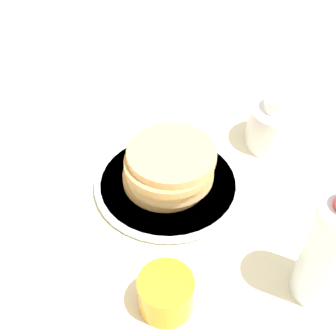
% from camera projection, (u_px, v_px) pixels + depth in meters
% --- Properties ---
extents(ground_plane, '(4.00, 4.00, 0.00)m').
position_uv_depth(ground_plane, '(152.00, 191.00, 0.85)').
color(ground_plane, beige).
extents(plate, '(0.27, 0.27, 0.01)m').
position_uv_depth(plate, '(168.00, 184.00, 0.85)').
color(plate, silver).
rests_on(plate, ground_plane).
extents(pancake_stack, '(0.17, 0.16, 0.08)m').
position_uv_depth(pancake_stack, '(169.00, 167.00, 0.82)').
color(pancake_stack, tan).
rests_on(pancake_stack, plate).
extents(juice_glass, '(0.08, 0.08, 0.06)m').
position_uv_depth(juice_glass, '(166.00, 293.00, 0.67)').
color(juice_glass, orange).
rests_on(juice_glass, ground_plane).
extents(cream_jug, '(0.11, 0.11, 0.11)m').
position_uv_depth(cream_jug, '(276.00, 125.00, 0.91)').
color(cream_jug, white).
rests_on(cream_jug, ground_plane).
extents(water_bottle_near, '(0.08, 0.08, 0.21)m').
position_uv_depth(water_bottle_near, '(330.00, 251.00, 0.64)').
color(water_bottle_near, silver).
rests_on(water_bottle_near, ground_plane).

